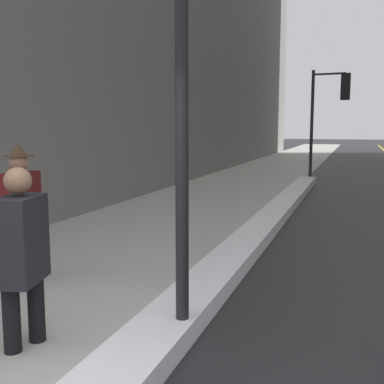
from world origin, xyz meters
TOP-DOWN VIEW (x-y plane):
  - sidewalk_slab at (-2.00, 15.00)m, footprint 4.00×80.00m
  - snow_bank_curb at (0.17, 6.81)m, footprint 0.57×16.61m
  - lamp_post at (0.33, 1.60)m, footprint 0.28×0.28m
  - traffic_light_near at (0.90, 15.19)m, footprint 1.31×0.33m
  - pedestrian_in_glasses at (-0.95, 1.00)m, footprint 0.42×0.58m
  - pedestrian_with_shoulder_bag at (-2.16, 2.54)m, footprint 0.43×0.78m

SIDE VIEW (x-z plane):
  - sidewalk_slab at x=-2.00m, z-range 0.00..0.01m
  - snow_bank_curb at x=0.17m, z-range 0.00..0.21m
  - pedestrian_in_glasses at x=-0.95m, z-range 0.09..1.71m
  - pedestrian_with_shoulder_bag at x=-2.16m, z-range 0.08..1.83m
  - traffic_light_near at x=0.90m, z-range 0.88..4.81m
  - lamp_post at x=0.33m, z-range 0.48..5.40m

